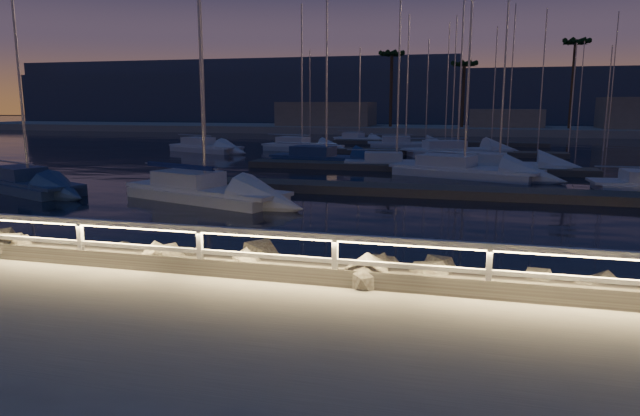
# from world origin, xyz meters

# --- Properties ---
(ground) EXTENTS (400.00, 400.00, 0.00)m
(ground) POSITION_xyz_m (0.00, 0.00, 0.00)
(ground) COLOR #A8A598
(ground) RESTS_ON ground
(harbor_water) EXTENTS (400.00, 440.00, 0.60)m
(harbor_water) POSITION_xyz_m (0.00, 31.22, -0.97)
(harbor_water) COLOR black
(harbor_water) RESTS_ON ground
(guard_rail) EXTENTS (44.11, 0.12, 1.06)m
(guard_rail) POSITION_xyz_m (-0.07, -0.00, 0.77)
(guard_rail) COLOR silver
(guard_rail) RESTS_ON ground
(riprap) EXTENTS (29.89, 3.21, 1.40)m
(riprap) POSITION_xyz_m (-7.73, 1.42, -0.20)
(riprap) COLOR slate
(riprap) RESTS_ON ground
(floating_docks) EXTENTS (22.00, 36.00, 0.40)m
(floating_docks) POSITION_xyz_m (0.00, 32.50, -0.40)
(floating_docks) COLOR #5F584F
(floating_docks) RESTS_ON ground
(far_shore) EXTENTS (160.00, 14.00, 5.20)m
(far_shore) POSITION_xyz_m (-0.12, 74.05, 0.29)
(far_shore) COLOR #A8A598
(far_shore) RESTS_ON ground
(palm_left) EXTENTS (3.00, 3.00, 11.20)m
(palm_left) POSITION_xyz_m (-8.00, 72.00, 10.14)
(palm_left) COLOR brown
(palm_left) RESTS_ON ground
(palm_center) EXTENTS (3.00, 3.00, 9.70)m
(palm_center) POSITION_xyz_m (2.00, 73.00, 8.78)
(palm_center) COLOR brown
(palm_center) RESTS_ON ground
(palm_right) EXTENTS (3.00, 3.00, 12.20)m
(palm_right) POSITION_xyz_m (16.00, 72.00, 11.03)
(palm_right) COLOR brown
(palm_right) RESTS_ON ground
(distant_hills) EXTENTS (230.00, 37.50, 18.00)m
(distant_hills) POSITION_xyz_m (-22.13, 133.69, 4.74)
(distant_hills) COLOR #3D485F
(distant_hills) RESTS_ON ground
(sailboat_a) EXTENTS (7.30, 4.52, 12.15)m
(sailboat_a) POSITION_xyz_m (-17.35, 12.07, -0.16)
(sailboat_a) COLOR navy
(sailboat_a) RESTS_ON ground
(sailboat_b) EXTENTS (8.44, 4.82, 13.90)m
(sailboat_b) POSITION_xyz_m (-8.00, 12.07, -0.15)
(sailboat_b) COLOR silver
(sailboat_b) RESTS_ON ground
(sailboat_e) EXTENTS (7.82, 4.80, 13.01)m
(sailboat_e) POSITION_xyz_m (-19.59, 35.79, -0.14)
(sailboat_e) COLOR silver
(sailboat_e) RESTS_ON ground
(sailboat_f) EXTENTS (8.43, 3.67, 13.92)m
(sailboat_f) POSITION_xyz_m (-6.66, 28.53, -0.15)
(sailboat_f) COLOR navy
(sailboat_f) RESTS_ON ground
(sailboat_g) EXTENTS (9.02, 5.26, 14.80)m
(sailboat_g) POSITION_xyz_m (2.97, 23.53, -0.15)
(sailboat_g) COLOR silver
(sailboat_g) RESTS_ON ground
(sailboat_i) EXTENTS (7.85, 3.78, 12.97)m
(sailboat_i) POSITION_xyz_m (-11.59, 39.03, -0.14)
(sailboat_i) COLOR silver
(sailboat_i) RESTS_ON ground
(sailboat_j) EXTENTS (7.10, 3.13, 11.71)m
(sailboat_j) POSITION_xyz_m (-1.41, 26.87, -0.19)
(sailboat_j) COLOR silver
(sailboat_j) RESTS_ON ground
(sailboat_k) EXTENTS (9.19, 5.61, 15.13)m
(sailboat_k) POSITION_xyz_m (2.19, 37.76, -0.14)
(sailboat_k) COLOR silver
(sailboat_k) RESTS_ON ground
(sailboat_l) EXTENTS (8.55, 3.06, 14.21)m
(sailboat_l) POSITION_xyz_m (5.08, 27.17, -0.18)
(sailboat_l) COLOR silver
(sailboat_l) RESTS_ON ground
(sailboat_m) EXTENTS (6.22, 3.86, 10.35)m
(sailboat_m) POSITION_xyz_m (-8.87, 52.27, -0.20)
(sailboat_m) COLOR silver
(sailboat_m) RESTS_ON ground
(sailboat_n) EXTENTS (7.65, 3.48, 12.61)m
(sailboat_n) POSITION_xyz_m (-2.91, 45.13, -0.17)
(sailboat_n) COLOR silver
(sailboat_n) RESTS_ON ground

